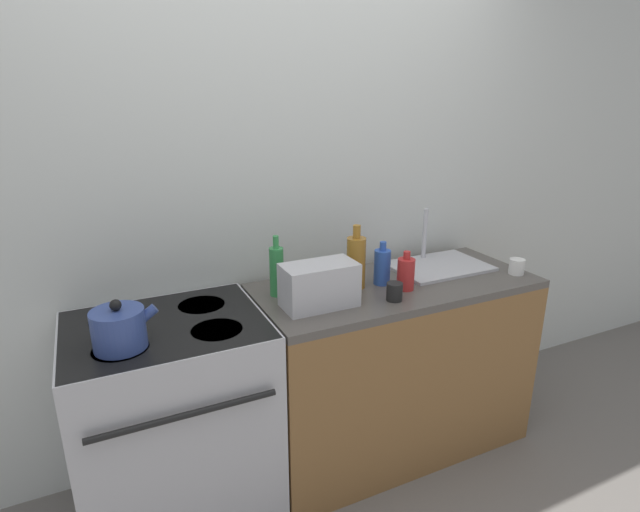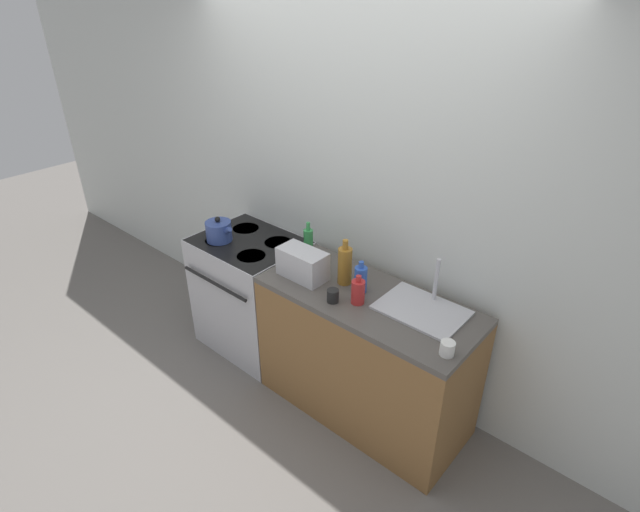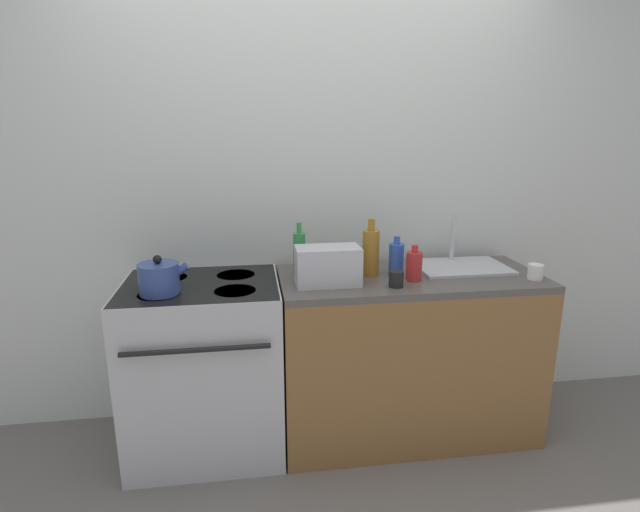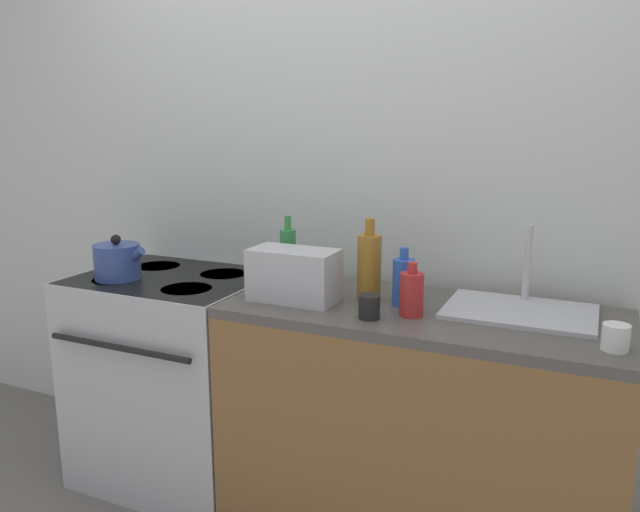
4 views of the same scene
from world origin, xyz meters
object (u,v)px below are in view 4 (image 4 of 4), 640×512
Objects in this scene: stove at (176,375)px; bottle_green at (288,256)px; bottle_blue at (403,281)px; cup_white at (616,337)px; bottle_red at (412,294)px; kettle at (118,261)px; toaster at (294,275)px; bottle_amber at (369,266)px; cup_black at (369,307)px.

bottle_green is (0.50, 0.09, 0.55)m from stove.
bottle_blue reaches higher than cup_white.
bottle_red is at bearing -18.67° from bottle_green.
kettle is 1.83m from cup_white.
kettle is 0.78m from toaster.
bottle_blue is at bearing 120.01° from bottle_red.
bottle_amber is 0.37m from bottle_green.
bottle_green is 3.58× the size of cup_white.
toaster reaches higher than bottle_red.
toaster is at bearing -164.53° from bottle_blue.
kettle is 1.04m from bottle_amber.
bottle_red is 0.62m from cup_white.
bottle_green reaches higher than toaster.
stove is 11.77× the size of cup_white.
stove is 1.12m from bottle_blue.
kettle is at bearing -178.10° from toaster.
kettle is at bearing 176.83° from cup_black.
bottle_red is (0.19, -0.12, -0.05)m from bottle_amber.
stove is 2.88× the size of toaster.
kettle is 1.13× the size of bottle_blue.
kettle is 0.84× the size of bottle_green.
bottle_green reaches higher than stove.
bottle_red reaches higher than cup_black.
bottle_amber is at bearing 166.82° from cup_white.
toaster reaches higher than cup_white.
cup_black is (0.44, -0.27, -0.07)m from bottle_green.
bottle_blue reaches higher than toaster.
toaster is at bearing 1.90° from kettle.
kettle is 1.16m from bottle_blue.
bottle_red is at bearing -5.30° from stove.
bottle_green is 1.19m from cup_white.
kettle is 1.10m from cup_black.
toaster is (0.62, -0.10, 0.53)m from stove.
stove is at bearing -169.91° from bottle_green.
bottle_red is 2.28× the size of cup_black.
cup_black is at bearing -143.49° from bottle_red.
bottle_green is (-0.12, 0.19, 0.02)m from toaster.
bottle_red is 0.12m from bottle_blue.
bottle_blue is (0.13, -0.01, -0.04)m from bottle_amber.
bottle_amber is 1.63× the size of bottle_red.
toaster is 0.39m from bottle_blue.
toaster is at bearing -8.84° from stove.
cup_black is at bearing -106.24° from bottle_blue.
kettle is 1.28× the size of bottle_red.
toaster is 3.94× the size of cup_black.
bottle_amber is (1.02, 0.14, 0.05)m from kettle.
stove is 1.07m from cup_black.
bottle_amber is 3.87× the size of cup_white.
stove is 4.97× the size of bottle_red.
bottle_amber reaches higher than toaster.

